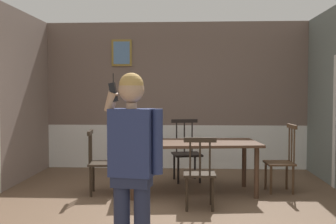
# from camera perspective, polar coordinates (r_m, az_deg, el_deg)

# --- Properties ---
(ground_plane) EXTENTS (6.96, 6.96, 0.00)m
(ground_plane) POSITION_cam_1_polar(r_m,az_deg,el_deg) (5.37, -0.10, -13.71)
(ground_plane) COLOR brown
(room_back_partition) EXTENTS (5.25, 0.17, 2.89)m
(room_back_partition) POSITION_cam_1_polar(r_m,az_deg,el_deg) (8.31, 1.05, 1.90)
(room_back_partition) COLOR #756056
(room_back_partition) RESTS_ON ground_plane
(dining_table) EXTENTS (2.05, 1.15, 0.77)m
(dining_table) POSITION_cam_1_polar(r_m,az_deg,el_deg) (6.30, 3.34, -4.82)
(dining_table) COLOR #4C3323
(dining_table) RESTS_ON ground_plane
(chair_near_window) EXTENTS (0.44, 0.44, 1.03)m
(chair_near_window) POSITION_cam_1_polar(r_m,az_deg,el_deg) (6.62, 15.27, -6.41)
(chair_near_window) COLOR #513823
(chair_near_window) RESTS_ON ground_plane
(chair_by_doorway) EXTENTS (0.55, 0.55, 1.04)m
(chair_by_doorway) POSITION_cam_1_polar(r_m,az_deg,el_deg) (7.18, 2.52, -5.48)
(chair_by_doorway) COLOR black
(chair_by_doorway) RESTS_ON ground_plane
(chair_at_table_head) EXTENTS (0.42, 0.42, 0.95)m
(chair_at_table_head) POSITION_cam_1_polar(r_m,az_deg,el_deg) (5.49, 4.31, -8.31)
(chair_at_table_head) COLOR #2D2319
(chair_at_table_head) RESTS_ON ground_plane
(chair_opposite_corner) EXTENTS (0.47, 0.47, 0.95)m
(chair_opposite_corner) POSITION_cam_1_polar(r_m,az_deg,el_deg) (6.33, -9.15, -6.82)
(chair_opposite_corner) COLOR #2D2319
(chair_opposite_corner) RESTS_ON ground_plane
(person_figure) EXTENTS (0.52, 0.26, 1.68)m
(person_figure) POSITION_cam_1_polar(r_m,az_deg,el_deg) (3.57, -4.87, -6.34)
(person_figure) COLOR #282E49
(person_figure) RESTS_ON ground_plane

